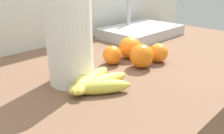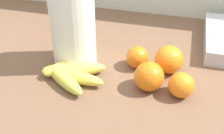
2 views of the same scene
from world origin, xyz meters
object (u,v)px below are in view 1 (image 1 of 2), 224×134
Objects in this scene: orange_back_right at (142,56)px; orange_right at (130,48)px; orange_far_right at (112,55)px; orange_back_left at (158,53)px; paper_towel_roll at (69,38)px; sink_basin at (141,31)px; banana_bunch at (93,82)px.

orange_back_right is 0.10m from orange_right.
orange_far_right is 0.17m from orange_back_left.
orange_far_right is 0.09m from orange_right.
orange_back_left reaches higher than orange_far_right.
orange_right is 0.29m from paper_towel_roll.
orange_far_right is 0.17× the size of sink_basin.
sink_basin is at bearing 31.08° from orange_right.
orange_far_right is 0.21m from paper_towel_roll.
orange_far_right reaches higher than banana_bunch.
banana_bunch is 2.49× the size of orange_back_right.
orange_back_right is 0.20× the size of sink_basin.
orange_far_right is 0.43m from sink_basin.
orange_right is 0.21× the size of sink_basin.
orange_back_left is 0.83× the size of orange_right.
paper_towel_roll is at bearing -174.26° from orange_far_right.
orange_right is at bearing -148.92° from sink_basin.
banana_bunch is 2.45× the size of orange_right.
sink_basin is (0.58, 0.20, -0.10)m from paper_towel_roll.
banana_bunch is 0.69× the size of paper_towel_roll.
orange_right reaches higher than orange_back_left.
orange_back_left is at bearing -132.82° from sink_basin.
orange_back_left is at bearing -14.32° from paper_towel_roll.
orange_back_left is 0.17× the size of sink_basin.
banana_bunch is 0.63m from sink_basin.
orange_back_right reaches higher than orange_back_left.
paper_towel_roll is 0.62m from sink_basin.
sink_basin is (0.39, 0.18, -0.01)m from orange_far_right.
banana_bunch is at bearing -150.44° from orange_far_right.
orange_far_right is at bearing 117.96° from orange_back_right.
paper_towel_roll is at bearing -161.07° from sink_basin.
orange_right is (0.04, 0.09, 0.00)m from orange_back_right.
orange_back_left is (0.13, -0.10, 0.00)m from orange_far_right.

